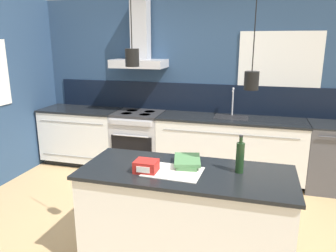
{
  "coord_description": "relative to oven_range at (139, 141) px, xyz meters",
  "views": [
    {
      "loc": [
        0.99,
        -2.89,
        1.97
      ],
      "look_at": [
        0.04,
        0.5,
        1.05
      ],
      "focal_mm": 35.0,
      "sensor_mm": 36.0,
      "label": 1
    }
  ],
  "objects": [
    {
      "name": "red_supply_box",
      "position": [
        0.89,
        -2.17,
        0.5
      ],
      "size": [
        0.19,
        0.16,
        0.1
      ],
      "color": "red",
      "rests_on": "kitchen_island"
    },
    {
      "name": "wall_back",
      "position": [
        0.72,
        0.31,
        0.9
      ],
      "size": [
        5.6,
        2.55,
        2.6
      ],
      "color": "navy",
      "rests_on": "ground_plane"
    },
    {
      "name": "counter_run_sink",
      "position": [
        1.4,
        0.01,
        0.01
      ],
      "size": [
        2.08,
        0.64,
        1.32
      ],
      "color": "black",
      "rests_on": "ground_plane"
    },
    {
      "name": "bottle_on_island",
      "position": [
        1.64,
        -1.98,
        0.59
      ],
      "size": [
        0.07,
        0.07,
        0.32
      ],
      "color": "#193319",
      "rests_on": "kitchen_island"
    },
    {
      "name": "dishwasher",
      "position": [
        2.74,
        0.0,
        -0.0
      ],
      "size": [
        0.63,
        0.65,
        0.91
      ],
      "color": "#4C4C51",
      "rests_on": "ground_plane"
    },
    {
      "name": "oven_range",
      "position": [
        0.0,
        0.0,
        0.0
      ],
      "size": [
        0.73,
        0.66,
        0.91
      ],
      "color": "#B5B5BA",
      "rests_on": "ground_plane"
    },
    {
      "name": "book_stack",
      "position": [
        1.19,
        -1.94,
        0.49
      ],
      "size": [
        0.29,
        0.35,
        0.06
      ],
      "color": "#4C7F4C",
      "rests_on": "kitchen_island"
    },
    {
      "name": "counter_run_left",
      "position": [
        -0.99,
        0.01,
        0.01
      ],
      "size": [
        1.26,
        0.64,
        0.91
      ],
      "color": "black",
      "rests_on": "ground_plane"
    },
    {
      "name": "kitchen_island",
      "position": [
        1.21,
        -2.06,
        0.0
      ],
      "size": [
        1.8,
        0.76,
        0.91
      ],
      "color": "black",
      "rests_on": "ground_plane"
    },
    {
      "name": "ground_plane",
      "position": [
        0.76,
        -1.69,
        -0.46
      ],
      "size": [
        16.0,
        16.0,
        0.0
      ],
      "primitive_type": "plane",
      "color": "tan",
      "rests_on": "ground"
    },
    {
      "name": "paper_pile",
      "position": [
        1.11,
        -2.12,
        0.46
      ],
      "size": [
        0.48,
        0.36,
        0.01
      ],
      "color": "silver",
      "rests_on": "kitchen_island"
    }
  ]
}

